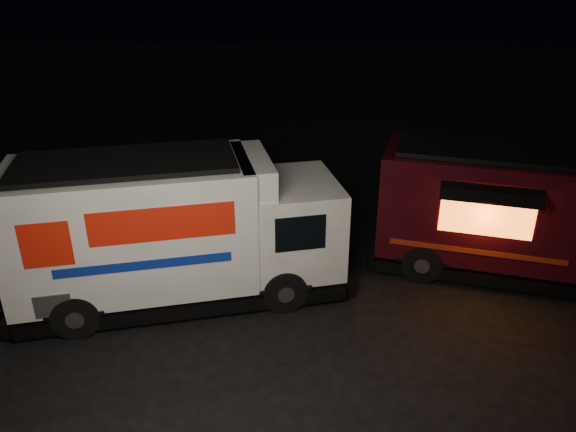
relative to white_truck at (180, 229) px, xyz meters
The scene contains 3 objects.
ground 2.73m from the white_truck, 32.38° to the right, with size 80.00×80.00×0.00m, color black.
white_truck is the anchor object (origin of this frame).
red_truck 7.80m from the white_truck, 11.04° to the left, with size 6.63×2.44×3.08m, color #330910, non-canonical shape.
Camera 1 is at (1.10, -9.59, 7.08)m, focal length 35.00 mm.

